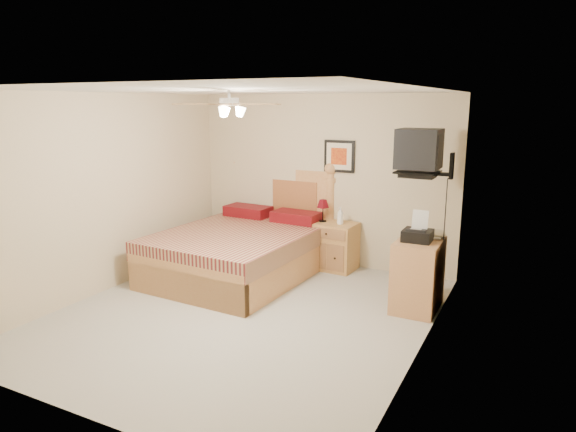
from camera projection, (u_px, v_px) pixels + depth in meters
name	position (u px, v px, depth m)	size (l,w,h in m)	color
floor	(244.00, 314.00, 5.89)	(4.50, 4.50, 0.00)	#A19D91
ceiling	(239.00, 90.00, 5.35)	(4.00, 4.50, 0.04)	white
wall_back	(322.00, 180.00, 7.58)	(4.00, 0.04, 2.50)	beige
wall_front	(75.00, 264.00, 3.66)	(4.00, 0.04, 2.50)	beige
wall_left	(108.00, 193.00, 6.50)	(0.04, 4.50, 2.50)	beige
wall_right	(426.00, 227.00, 4.74)	(0.04, 4.50, 2.50)	beige
bed	(238.00, 222.00, 7.04)	(1.80, 2.37, 1.53)	#C47F47
nightstand	(334.00, 246.00, 7.44)	(0.63, 0.47, 0.68)	#AB6E37
table_lamp	(323.00, 211.00, 7.42)	(0.18, 0.18, 0.33)	#5E0712
lotion_bottle	(340.00, 216.00, 7.27)	(0.09, 0.09, 0.24)	white
framed_picture	(339.00, 156.00, 7.37)	(0.46, 0.04, 0.46)	black
dresser	(418.00, 275.00, 5.96)	(0.49, 0.71, 0.83)	#AF7546
fax_machine	(418.00, 227.00, 5.80)	(0.32, 0.34, 0.34)	black
magazine_lower	(424.00, 235.00, 6.06)	(0.22, 0.30, 0.03)	#AB9E8C
magazine_upper	(426.00, 233.00, 6.06)	(0.21, 0.29, 0.02)	tan
wall_tv	(432.00, 153.00, 5.90)	(0.56, 0.46, 0.58)	black
ceiling_fan	(229.00, 104.00, 5.21)	(1.14, 1.14, 0.28)	white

